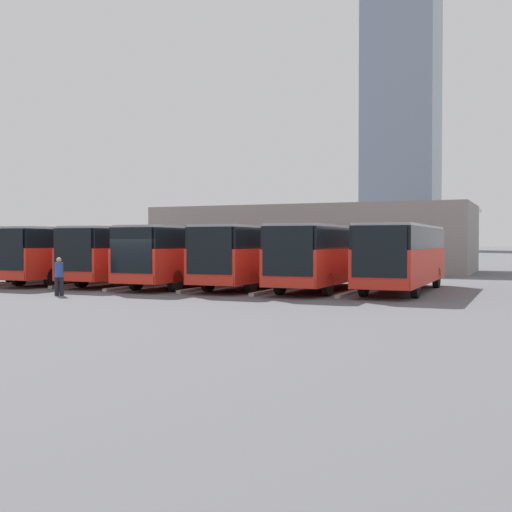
{
  "coord_description": "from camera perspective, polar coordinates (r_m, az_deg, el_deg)",
  "views": [
    {
      "loc": [
        -16.81,
        24.95,
        2.4
      ],
      "look_at": [
        -3.68,
        -5.37,
        1.65
      ],
      "focal_mm": 45.0,
      "sensor_mm": 36.0,
      "label": 1
    }
  ],
  "objects": [
    {
      "name": "pedestrian",
      "position": [
        29.55,
        -17.1,
        -1.63
      ],
      "size": [
        0.52,
        0.52,
        1.7
      ],
      "rotation": [
        0.0,
        0.0,
        3.68
      ],
      "color": "black",
      "rests_on": "ground_plane"
    },
    {
      "name": "curb_divider_2",
      "position": [
        32.48,
        -4.06,
        -2.8
      ],
      "size": [
        0.27,
        6.51,
        0.15
      ],
      "primitive_type": "cube",
      "rotation": [
        0.0,
        0.0,
        0.01
      ],
      "color": "#9E9E99",
      "rests_on": "ground_plane"
    },
    {
      "name": "bus_1",
      "position": [
        31.67,
        6.17,
        0.16
      ],
      "size": [
        2.58,
        10.8,
        3.16
      ],
      "rotation": [
        0.0,
        0.0,
        0.01
      ],
      "color": "red",
      "rests_on": "ground_plane"
    },
    {
      "name": "curb_divider_1",
      "position": [
        30.86,
        1.99,
        -3.01
      ],
      "size": [
        0.27,
        6.51,
        0.15
      ],
      "primitive_type": "cube",
      "rotation": [
        0.0,
        0.0,
        0.01
      ],
      "color": "#9E9E99",
      "rests_on": "ground_plane"
    },
    {
      "name": "curb_divider_3",
      "position": [
        33.9,
        -10.06,
        -2.64
      ],
      "size": [
        0.27,
        6.51,
        0.15
      ],
      "primitive_type": "cube",
      "rotation": [
        0.0,
        0.0,
        0.01
      ],
      "color": "#9E9E99",
      "rests_on": "ground_plane"
    },
    {
      "name": "bus_5",
      "position": [
        38.38,
        -15.73,
        0.32
      ],
      "size": [
        2.58,
        10.8,
        3.16
      ],
      "rotation": [
        0.0,
        0.0,
        0.01
      ],
      "color": "red",
      "rests_on": "ground_plane"
    },
    {
      "name": "bus_0",
      "position": [
        31.26,
        12.96,
        0.12
      ],
      "size": [
        2.58,
        10.8,
        3.16
      ],
      "rotation": [
        0.0,
        0.0,
        0.01
      ],
      "color": "red",
      "rests_on": "ground_plane"
    },
    {
      "name": "curb_divider_0",
      "position": [
        30.18,
        8.92,
        -3.13
      ],
      "size": [
        0.27,
        6.51,
        0.15
      ],
      "primitive_type": "cube",
      "rotation": [
        0.0,
        0.0,
        0.01
      ],
      "color": "#9E9E99",
      "rests_on": "ground_plane"
    },
    {
      "name": "curb_divider_4",
      "position": [
        36.47,
        -14.5,
        -2.39
      ],
      "size": [
        0.27,
        6.51,
        0.15
      ],
      "primitive_type": "cube",
      "rotation": [
        0.0,
        0.0,
        0.01
      ],
      "color": "#9E9E99",
      "rests_on": "ground_plane"
    },
    {
      "name": "bus_4",
      "position": [
        36.59,
        -10.69,
        0.3
      ],
      "size": [
        2.58,
        10.8,
        3.16
      ],
      "rotation": [
        0.0,
        0.0,
        0.01
      ],
      "color": "red",
      "rests_on": "ground_plane"
    },
    {
      "name": "office_tower",
      "position": [
        190.21,
        12.82,
        12.55
      ],
      "size": [
        19.71,
        19.71,
        80.39
      ],
      "color": "#7F8EA3",
      "rests_on": "ground_plane"
    },
    {
      "name": "bus_6",
      "position": [
        41.63,
        -18.74,
        0.37
      ],
      "size": [
        2.58,
        10.8,
        3.16
      ],
      "rotation": [
        0.0,
        0.0,
        0.01
      ],
      "color": "red",
      "rests_on": "ground_plane"
    },
    {
      "name": "ground_plane",
      "position": [
        30.18,
        -10.53,
        -3.28
      ],
      "size": [
        600.0,
        600.0,
        0.0
      ],
      "primitive_type": "plane",
      "color": "#5B5B60"
    },
    {
      "name": "station_building",
      "position": [
        53.2,
        5.01,
        1.58
      ],
      "size": [
        25.44,
        12.75,
        5.25
      ],
      "color": "gray",
      "rests_on": "ground_plane"
    },
    {
      "name": "bus_3",
      "position": [
        34.22,
        -6.0,
        0.25
      ],
      "size": [
        2.58,
        10.8,
        3.16
      ],
      "rotation": [
        0.0,
        0.0,
        0.01
      ],
      "color": "red",
      "rests_on": "ground_plane"
    },
    {
      "name": "bus_2",
      "position": [
        33.04,
        0.06,
        0.22
      ],
      "size": [
        2.58,
        10.8,
        3.16
      ],
      "rotation": [
        0.0,
        0.0,
        0.01
      ],
      "color": "red",
      "rests_on": "ground_plane"
    },
    {
      "name": "curb_divider_5",
      "position": [
        38.46,
        -19.36,
        -2.23
      ],
      "size": [
        0.27,
        6.51,
        0.15
      ],
      "primitive_type": "cube",
      "rotation": [
        0.0,
        0.0,
        0.01
      ],
      "color": "#9E9E99",
      "rests_on": "ground_plane"
    }
  ]
}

